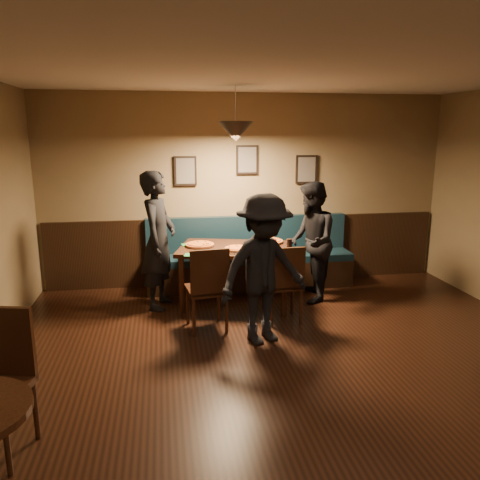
# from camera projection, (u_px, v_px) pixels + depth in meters

# --- Properties ---
(floor) EXTENTS (7.00, 7.00, 0.00)m
(floor) POSITION_uv_depth(u_px,v_px,m) (318.00, 404.00, 4.06)
(floor) COLOR black
(floor) RESTS_ON ground
(ceiling) EXTENTS (7.00, 7.00, 0.00)m
(ceiling) POSITION_uv_depth(u_px,v_px,m) (332.00, 53.00, 3.44)
(ceiling) COLOR silver
(ceiling) RESTS_ON ground
(wall_back) EXTENTS (6.00, 0.00, 6.00)m
(wall_back) POSITION_uv_depth(u_px,v_px,m) (247.00, 190.00, 7.12)
(wall_back) COLOR #8C704F
(wall_back) RESTS_ON ground
(wainscot) EXTENTS (5.88, 0.06, 1.00)m
(wainscot) POSITION_uv_depth(u_px,v_px,m) (247.00, 250.00, 7.29)
(wainscot) COLOR black
(wainscot) RESTS_ON ground
(booth_bench) EXTENTS (3.00, 0.60, 1.00)m
(booth_bench) POSITION_uv_depth(u_px,v_px,m) (250.00, 254.00, 7.03)
(booth_bench) COLOR #0F232D
(booth_bench) RESTS_ON ground
(picture_left) EXTENTS (0.32, 0.04, 0.42)m
(picture_left) POSITION_uv_depth(u_px,v_px,m) (185.00, 171.00, 6.88)
(picture_left) COLOR black
(picture_left) RESTS_ON wall_back
(picture_center) EXTENTS (0.32, 0.04, 0.42)m
(picture_center) POSITION_uv_depth(u_px,v_px,m) (247.00, 160.00, 6.99)
(picture_center) COLOR black
(picture_center) RESTS_ON wall_back
(picture_right) EXTENTS (0.32, 0.04, 0.42)m
(picture_right) POSITION_uv_depth(u_px,v_px,m) (306.00, 169.00, 7.16)
(picture_right) COLOR black
(picture_right) RESTS_ON wall_back
(pendant_lamp) EXTENTS (0.44, 0.44, 0.25)m
(pendant_lamp) POSITION_uv_depth(u_px,v_px,m) (235.00, 132.00, 5.94)
(pendant_lamp) COLOR black
(pendant_lamp) RESTS_ON ceiling
(dining_table) EXTENTS (1.64, 1.28, 0.78)m
(dining_table) POSITION_uv_depth(u_px,v_px,m) (236.00, 276.00, 6.35)
(dining_table) COLOR black
(dining_table) RESTS_ON floor
(chair_near_left) EXTENTS (0.49, 0.49, 1.00)m
(chair_near_left) POSITION_uv_depth(u_px,v_px,m) (206.00, 288.00, 5.51)
(chair_near_left) COLOR black
(chair_near_left) RESTS_ON floor
(chair_near_right) EXTENTS (0.43, 0.43, 0.96)m
(chair_near_right) POSITION_uv_depth(u_px,v_px,m) (282.00, 283.00, 5.77)
(chair_near_right) COLOR black
(chair_near_right) RESTS_ON floor
(diner_left) EXTENTS (0.60, 0.75, 1.78)m
(diner_left) POSITION_uv_depth(u_px,v_px,m) (159.00, 240.00, 6.15)
(diner_left) COLOR black
(diner_left) RESTS_ON floor
(diner_right) EXTENTS (0.74, 0.88, 1.62)m
(diner_right) POSITION_uv_depth(u_px,v_px,m) (311.00, 242.00, 6.41)
(diner_right) COLOR black
(diner_right) RESTS_ON floor
(diner_front) EXTENTS (1.20, 0.94, 1.63)m
(diner_front) POSITION_uv_depth(u_px,v_px,m) (264.00, 270.00, 5.10)
(diner_front) COLOR black
(diner_front) RESTS_ON floor
(pizza_a) EXTENTS (0.44, 0.44, 0.04)m
(pizza_a) POSITION_uv_depth(u_px,v_px,m) (200.00, 245.00, 6.30)
(pizza_a) COLOR gold
(pizza_a) RESTS_ON dining_table
(pizza_b) EXTENTS (0.37, 0.37, 0.04)m
(pizza_b) POSITION_uv_depth(u_px,v_px,m) (237.00, 248.00, 6.11)
(pizza_b) COLOR orange
(pizza_b) RESTS_ON dining_table
(pizza_c) EXTENTS (0.39, 0.39, 0.04)m
(pizza_c) POSITION_uv_depth(u_px,v_px,m) (268.00, 241.00, 6.50)
(pizza_c) COLOR #C15A24
(pizza_c) RESTS_ON dining_table
(soda_glass) EXTENTS (0.07, 0.07, 0.15)m
(soda_glass) POSITION_uv_depth(u_px,v_px,m) (289.00, 245.00, 6.09)
(soda_glass) COLOR black
(soda_glass) RESTS_ON dining_table
(tabasco_bottle) EXTENTS (0.03, 0.03, 0.12)m
(tabasco_bottle) POSITION_uv_depth(u_px,v_px,m) (275.00, 242.00, 6.27)
(tabasco_bottle) COLOR #A41605
(tabasco_bottle) RESTS_ON dining_table
(napkin_a) EXTENTS (0.18, 0.18, 0.01)m
(napkin_a) POSITION_uv_depth(u_px,v_px,m) (188.00, 245.00, 6.37)
(napkin_a) COLOR #1E722C
(napkin_a) RESTS_ON dining_table
(napkin_b) EXTENTS (0.18, 0.18, 0.01)m
(napkin_b) POSITION_uv_depth(u_px,v_px,m) (191.00, 255.00, 5.85)
(napkin_b) COLOR #217B40
(napkin_b) RESTS_ON dining_table
(cutlery_set) EXTENTS (0.18, 0.10, 0.00)m
(cutlery_set) POSITION_uv_depth(u_px,v_px,m) (234.00, 254.00, 5.90)
(cutlery_set) COLOR silver
(cutlery_set) RESTS_ON dining_table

